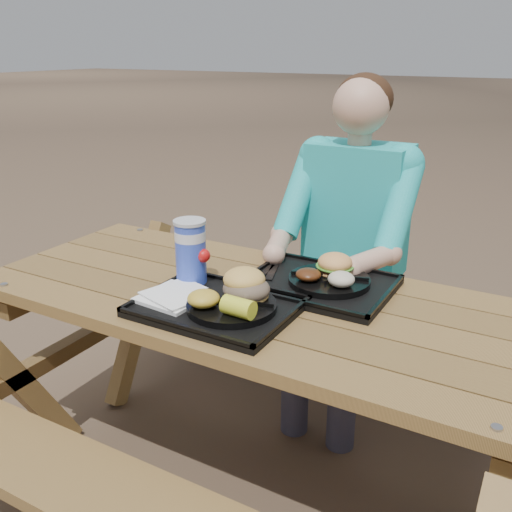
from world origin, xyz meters
The scene contains 18 objects.
ground centered at (0.00, 0.00, 0.00)m, with size 60.00×60.00×0.00m, color #999999.
picnic_table centered at (0.00, 0.00, 0.38)m, with size 1.80×1.49×0.75m, color #999999, non-canonical shape.
tray_near centered at (-0.05, -0.15, 0.76)m, with size 0.45×0.35×0.02m, color black.
tray_far centered at (0.15, 0.15, 0.76)m, with size 0.45×0.35×0.02m, color black.
plate_near centered at (0.01, -0.16, 0.78)m, with size 0.26×0.26×0.02m, color black.
plate_far centered at (0.18, 0.16, 0.78)m, with size 0.26×0.26×0.02m, color black.
napkin_stack centered at (-0.18, -0.18, 0.78)m, with size 0.18×0.18×0.02m, color white.
soda_cup centered at (-0.21, -0.05, 0.87)m, with size 0.10×0.10×0.19m, color #1935BD.
condiment_bbq centered at (-0.04, -0.02, 0.79)m, with size 0.05×0.05×0.03m, color black.
condiment_mustard centered at (0.02, -0.04, 0.78)m, with size 0.04×0.04×0.03m, color gold.
sandwich centered at (0.03, -0.11, 0.86)m, with size 0.13×0.13×0.13m, color #E5AE50, non-canonical shape.
mac_cheese centered at (-0.05, -0.21, 0.81)m, with size 0.09×0.09×0.05m, color gold.
corn_cob centered at (0.07, -0.22, 0.82)m, with size 0.09×0.09×0.05m, color #F0F533, non-canonical shape.
cutlery_far centered at (-0.02, 0.14, 0.77)m, with size 0.02×0.14×0.01m, color black.
burger centered at (0.18, 0.20, 0.84)m, with size 0.11×0.11×0.10m, color #F1A255, non-canonical shape.
baked_beans centered at (0.13, 0.10, 0.81)m, with size 0.08×0.08×0.04m, color #4E250F.
potato_salad centered at (0.24, 0.11, 0.81)m, with size 0.08×0.08×0.05m, color beige.
diner centered at (0.07, 0.66, 0.64)m, with size 0.48×0.84×1.28m, color #1B95C0, non-canonical shape.
Camera 1 is at (0.80, -1.41, 1.48)m, focal length 40.00 mm.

